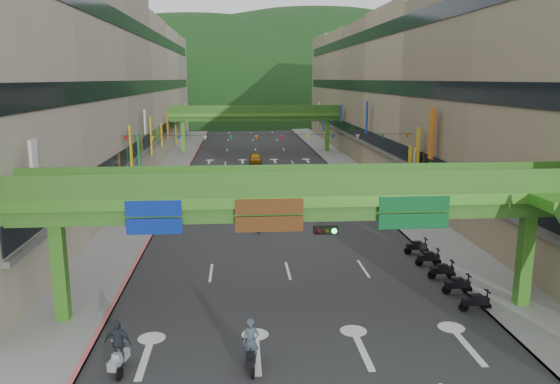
# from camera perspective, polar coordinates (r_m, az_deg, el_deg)

# --- Properties ---
(ground) EXTENTS (320.00, 320.00, 0.00)m
(ground) POSITION_cam_1_polar(r_m,az_deg,el_deg) (21.56, 3.96, -19.19)
(ground) COLOR black
(ground) RESTS_ON ground
(road_slab) EXTENTS (18.00, 140.00, 0.02)m
(road_slab) POSITION_cam_1_polar(r_m,az_deg,el_deg) (69.22, -2.07, 2.56)
(road_slab) COLOR #28282B
(road_slab) RESTS_ON ground
(sidewalk_left) EXTENTS (4.00, 140.00, 0.15)m
(sidewalk_left) POSITION_cam_1_polar(r_m,az_deg,el_deg) (69.64, -11.16, 2.45)
(sidewalk_left) COLOR gray
(sidewalk_left) RESTS_ON ground
(sidewalk_right) EXTENTS (4.00, 140.00, 0.15)m
(sidewalk_right) POSITION_cam_1_polar(r_m,az_deg,el_deg) (70.53, 6.90, 2.70)
(sidewalk_right) COLOR gray
(sidewalk_right) RESTS_ON ground
(curb_left) EXTENTS (0.20, 140.00, 0.18)m
(curb_left) POSITION_cam_1_polar(r_m,az_deg,el_deg) (69.44, -9.60, 2.49)
(curb_left) COLOR #CC5959
(curb_left) RESTS_ON ground
(curb_right) EXTENTS (0.20, 140.00, 0.18)m
(curb_right) POSITION_cam_1_polar(r_m,az_deg,el_deg) (70.18, 5.38, 2.70)
(curb_right) COLOR gray
(curb_right) RESTS_ON ground
(building_row_left) EXTENTS (12.80, 95.00, 19.00)m
(building_row_left) POSITION_cam_1_polar(r_m,az_deg,el_deg) (70.16, -18.01, 9.88)
(building_row_left) COLOR #9E937F
(building_row_left) RESTS_ON ground
(building_row_right) EXTENTS (12.80, 95.00, 19.00)m
(building_row_right) POSITION_cam_1_polar(r_m,az_deg,el_deg) (71.68, 13.42, 10.16)
(building_row_right) COLOR gray
(building_row_right) RESTS_ON ground
(overpass_near) EXTENTS (28.00, 12.27, 7.10)m
(overpass_near) POSITION_cam_1_polar(r_m,az_deg,el_deg) (24.67, 4.46, -2.04)
(overpass_near) COLOR #4C9E2D
(overpass_near) RESTS_ON ground
(overpass_far) EXTENTS (28.00, 2.20, 7.10)m
(overpass_far) POSITION_cam_1_polar(r_m,az_deg,el_deg) (83.52, -2.54, 7.86)
(overpass_far) COLOR #4C9E2D
(overpass_far) RESTS_ON ground
(hill_left) EXTENTS (168.00, 140.00, 112.00)m
(hill_left) POSITION_cam_1_polar(r_m,az_deg,el_deg) (179.03, -8.45, 8.09)
(hill_left) COLOR #1C4419
(hill_left) RESTS_ON ground
(hill_right) EXTENTS (208.00, 176.00, 128.00)m
(hill_right) POSITION_cam_1_polar(r_m,az_deg,el_deg) (200.53, 3.55, 8.57)
(hill_right) COLOR #1C4419
(hill_right) RESTS_ON ground
(bunting_string) EXTENTS (26.00, 0.36, 0.47)m
(bunting_string) POSITION_cam_1_polar(r_m,az_deg,el_deg) (48.63, -1.11, 5.72)
(bunting_string) COLOR black
(bunting_string) RESTS_ON ground
(scooter_rider_near) EXTENTS (0.69, 1.60, 2.12)m
(scooter_rider_near) POSITION_cam_1_polar(r_m,az_deg,el_deg) (21.76, -3.05, -15.85)
(scooter_rider_near) COLOR black
(scooter_rider_near) RESTS_ON ground
(scooter_rider_mid) EXTENTS (0.82, 1.60, 1.94)m
(scooter_rider_mid) POSITION_cam_1_polar(r_m,az_deg,el_deg) (40.34, -2.28, -2.73)
(scooter_rider_mid) COLOR black
(scooter_rider_mid) RESTS_ON ground
(scooter_rider_left) EXTENTS (1.14, 1.58, 2.17)m
(scooter_rider_left) POSITION_cam_1_polar(r_m,az_deg,el_deg) (22.40, -16.58, -15.21)
(scooter_rider_left) COLOR #9B9DA5
(scooter_rider_left) RESTS_ON ground
(scooter_rider_far) EXTENTS (0.88, 1.60, 2.12)m
(scooter_rider_far) POSITION_cam_1_polar(r_m,az_deg,el_deg) (57.52, -3.90, 1.72)
(scooter_rider_far) COLOR maroon
(scooter_rider_far) RESTS_ON ground
(parked_scooter_row) EXTENTS (1.60, 9.35, 1.08)m
(parked_scooter_row) POSITION_cam_1_polar(r_m,az_deg,el_deg) (32.24, 16.57, -7.85)
(parked_scooter_row) COLOR black
(parked_scooter_row) RESTS_ON ground
(car_silver) EXTENTS (1.52, 3.82, 1.24)m
(car_silver) POSITION_cam_1_polar(r_m,az_deg,el_deg) (60.32, -4.58, 1.74)
(car_silver) COLOR #A2A3AB
(car_silver) RESTS_ON ground
(car_yellow) EXTENTS (1.61, 3.98, 1.35)m
(car_yellow) POSITION_cam_1_polar(r_m,az_deg,el_deg) (72.73, -2.61, 3.53)
(car_yellow) COLOR orange
(car_yellow) RESTS_ON ground
(pedestrian_red) EXTENTS (0.90, 0.72, 1.74)m
(pedestrian_red) POSITION_cam_1_polar(r_m,az_deg,el_deg) (31.95, 24.14, -7.94)
(pedestrian_red) COLOR red
(pedestrian_red) RESTS_ON ground
(pedestrian_dark) EXTENTS (0.98, 0.61, 1.56)m
(pedestrian_dark) POSITION_cam_1_polar(r_m,az_deg,el_deg) (54.66, 11.58, 0.66)
(pedestrian_dark) COLOR black
(pedestrian_dark) RESTS_ON ground
(pedestrian_blue) EXTENTS (0.78, 0.58, 1.53)m
(pedestrian_blue) POSITION_cam_1_polar(r_m,az_deg,el_deg) (60.52, 7.65, 1.85)
(pedestrian_blue) COLOR #2F3F50
(pedestrian_blue) RESTS_ON ground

